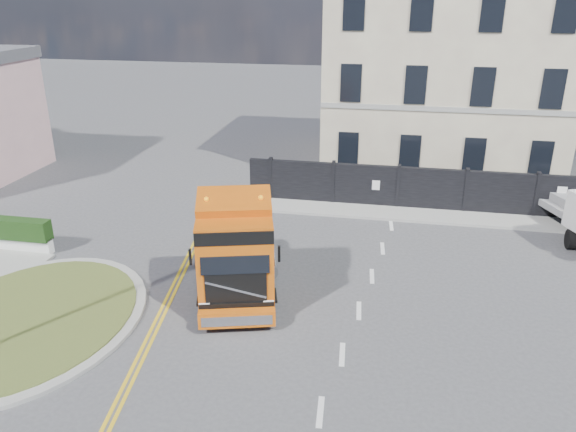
# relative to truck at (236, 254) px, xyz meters

# --- Properties ---
(ground) EXTENTS (120.00, 120.00, 0.00)m
(ground) POSITION_rel_truck_xyz_m (1.06, 0.36, -1.63)
(ground) COLOR #424244
(ground) RESTS_ON ground
(traffic_island) EXTENTS (6.80, 6.80, 0.17)m
(traffic_island) POSITION_rel_truck_xyz_m (-5.94, -2.64, -1.55)
(traffic_island) COLOR gray
(traffic_island) RESTS_ON ground
(hoarding_fence) EXTENTS (18.80, 0.25, 2.00)m
(hoarding_fence) POSITION_rel_truck_xyz_m (7.61, 9.36, -0.63)
(hoarding_fence) COLOR black
(hoarding_fence) RESTS_ON ground
(georgian_building) EXTENTS (12.30, 10.30, 12.80)m
(georgian_building) POSITION_rel_truck_xyz_m (7.06, 16.86, 4.15)
(georgian_building) COLOR beige
(georgian_building) RESTS_ON ground
(pavement_far) EXTENTS (20.00, 1.60, 0.12)m
(pavement_far) POSITION_rel_truck_xyz_m (7.06, 8.46, -1.57)
(pavement_far) COLOR gray
(pavement_far) RESTS_ON ground
(truck) EXTENTS (3.78, 6.44, 3.63)m
(truck) POSITION_rel_truck_xyz_m (0.00, 0.00, 0.00)
(truck) COLOR black
(truck) RESTS_ON ground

